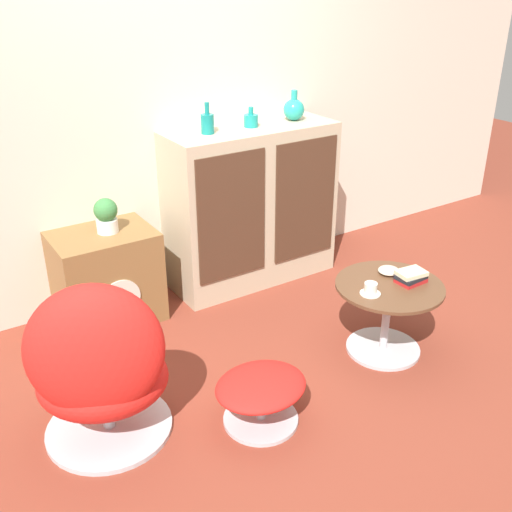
% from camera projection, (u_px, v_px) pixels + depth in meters
% --- Properties ---
extents(ground_plane, '(12.00, 12.00, 0.00)m').
position_uv_depth(ground_plane, '(296.00, 385.00, 3.10)').
color(ground_plane, brown).
extents(wall_back, '(6.40, 0.06, 2.60)m').
position_uv_depth(wall_back, '(164.00, 88.00, 3.60)').
color(wall_back, beige).
rests_on(wall_back, ground_plane).
extents(sideboard, '(1.12, 0.44, 1.05)m').
position_uv_depth(sideboard, '(251.00, 206.00, 3.97)').
color(sideboard, tan).
rests_on(sideboard, ground_plane).
extents(tv_console, '(0.58, 0.44, 0.57)m').
position_uv_depth(tv_console, '(107.00, 277.00, 3.58)').
color(tv_console, brown).
rests_on(tv_console, ground_plane).
extents(egg_chair, '(0.76, 0.73, 0.83)m').
position_uv_depth(egg_chair, '(100.00, 369.00, 2.59)').
color(egg_chair, '#B7B7BC').
rests_on(egg_chair, ground_plane).
extents(ottoman, '(0.44, 0.38, 0.25)m').
position_uv_depth(ottoman, '(261.00, 391.00, 2.79)').
color(ottoman, '#B7B7BC').
rests_on(ottoman, ground_plane).
extents(coffee_table, '(0.58, 0.58, 0.42)m').
position_uv_depth(coffee_table, '(387.00, 310.00, 3.28)').
color(coffee_table, '#B7B7BC').
rests_on(coffee_table, ground_plane).
extents(vase_leftmost, '(0.08, 0.08, 0.19)m').
position_uv_depth(vase_leftmost, '(207.00, 123.00, 3.57)').
color(vase_leftmost, '#147A75').
rests_on(vase_leftmost, sideboard).
extents(vase_inner_left, '(0.09, 0.09, 0.12)m').
position_uv_depth(vase_inner_left, '(251.00, 120.00, 3.73)').
color(vase_inner_left, teal).
rests_on(vase_inner_left, sideboard).
extents(vase_inner_right, '(0.14, 0.14, 0.19)m').
position_uv_depth(vase_inner_right, '(294.00, 109.00, 3.88)').
color(vase_inner_right, teal).
rests_on(vase_inner_right, sideboard).
extents(potted_plant, '(0.14, 0.14, 0.20)m').
position_uv_depth(potted_plant, '(106.00, 215.00, 3.43)').
color(potted_plant, silver).
rests_on(potted_plant, tv_console).
extents(teacup, '(0.11, 0.11, 0.06)m').
position_uv_depth(teacup, '(371.00, 290.00, 3.10)').
color(teacup, silver).
rests_on(teacup, coffee_table).
extents(book_stack, '(0.16, 0.13, 0.07)m').
position_uv_depth(book_stack, '(411.00, 277.00, 3.22)').
color(book_stack, red).
rests_on(book_stack, coffee_table).
extents(bowl, '(0.12, 0.12, 0.04)m').
position_uv_depth(bowl, '(389.00, 271.00, 3.32)').
color(bowl, beige).
rests_on(bowl, coffee_table).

